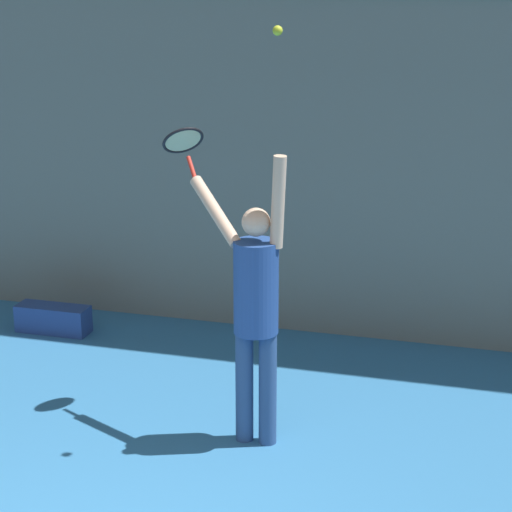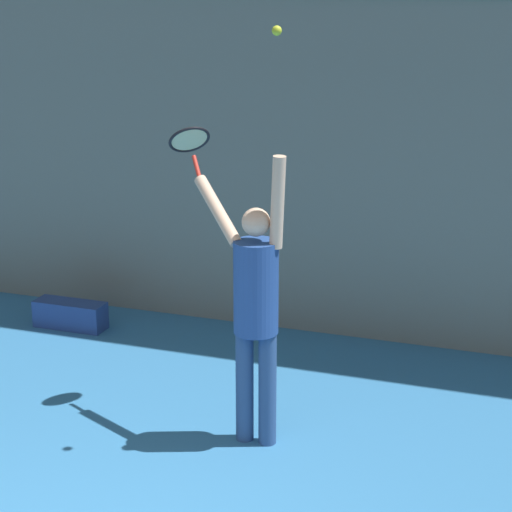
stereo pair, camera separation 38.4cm
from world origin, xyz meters
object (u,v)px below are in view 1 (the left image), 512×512
at_px(tennis_ball, 278,31).
at_px(equipment_bag, 53,319).
at_px(tennis_player, 255,302).
at_px(tennis_racket, 184,143).

xyz_separation_m(tennis_ball, equipment_bag, (-2.62, 1.61, -2.80)).
height_order(tennis_player, tennis_racket, tennis_racket).
distance_m(tennis_racket, equipment_bag, 2.84).
xyz_separation_m(tennis_racket, tennis_ball, (0.86, -0.55, 0.85)).
bearing_deg(tennis_ball, tennis_racket, 147.41).
height_order(tennis_racket, equipment_bag, tennis_racket).
bearing_deg(equipment_bag, tennis_racket, -31.08).
height_order(tennis_player, equipment_bag, tennis_player).
relative_size(tennis_ball, equipment_bag, 0.09).
bearing_deg(tennis_racket, tennis_ball, -32.59).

